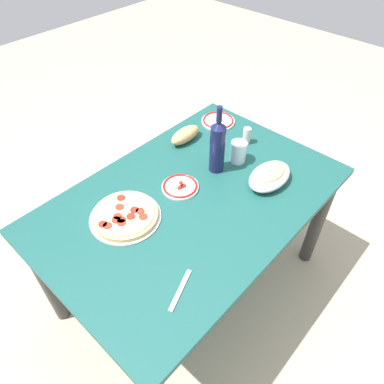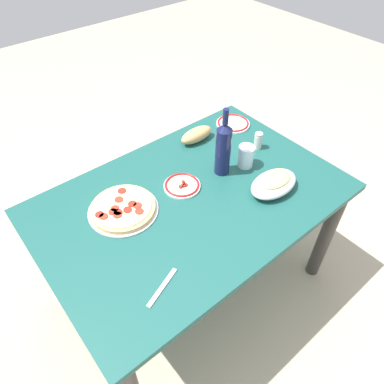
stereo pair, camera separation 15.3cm
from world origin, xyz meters
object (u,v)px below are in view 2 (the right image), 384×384
(pepperoni_pizza, at_px, (123,208))
(wine_bottle, at_px, (223,148))
(baked_pasta_dish, at_px, (274,183))
(bread_loaf, at_px, (196,135))
(side_plate_far, at_px, (182,185))
(side_plate_near, at_px, (233,123))
(dining_table, at_px, (192,214))
(water_glass, at_px, (246,156))
(spice_shaker, at_px, (258,141))

(pepperoni_pizza, xyz_separation_m, wine_bottle, (0.49, -0.08, 0.12))
(baked_pasta_dish, distance_m, bread_loaf, 0.49)
(pepperoni_pizza, relative_size, side_plate_far, 1.78)
(side_plate_near, height_order, bread_loaf, bread_loaf)
(dining_table, relative_size, side_plate_far, 8.00)
(water_glass, relative_size, side_plate_near, 0.59)
(baked_pasta_dish, bearing_deg, dining_table, 147.99)
(baked_pasta_dish, relative_size, spice_shaker, 2.76)
(water_glass, bearing_deg, side_plate_far, 167.65)
(dining_table, bearing_deg, side_plate_near, 28.70)
(dining_table, relative_size, water_glass, 12.37)
(side_plate_near, height_order, spice_shaker, spice_shaker)
(bread_loaf, bearing_deg, water_glass, -79.93)
(bread_loaf, height_order, spice_shaker, spice_shaker)
(water_glass, bearing_deg, side_plate_near, 55.41)
(wine_bottle, relative_size, water_glass, 3.12)
(pepperoni_pizza, distance_m, bread_loaf, 0.58)
(pepperoni_pizza, distance_m, wine_bottle, 0.51)
(wine_bottle, bearing_deg, water_glass, -17.40)
(pepperoni_pizza, xyz_separation_m, water_glass, (0.60, -0.11, 0.04))
(wine_bottle, relative_size, spice_shaker, 3.82)
(baked_pasta_dish, distance_m, side_plate_far, 0.40)
(wine_bottle, relative_size, side_plate_far, 2.02)
(baked_pasta_dish, relative_size, side_plate_near, 1.32)
(dining_table, xyz_separation_m, side_plate_far, (0.01, 0.08, 0.12))
(spice_shaker, bearing_deg, baked_pasta_dish, -124.02)
(spice_shaker, bearing_deg, side_plate_far, 178.18)
(side_plate_near, xyz_separation_m, spice_shaker, (-0.05, -0.22, 0.03))
(water_glass, xyz_separation_m, spice_shaker, (0.14, 0.06, -0.01))
(wine_bottle, height_order, water_glass, wine_bottle)
(baked_pasta_dish, bearing_deg, bread_loaf, 93.09)
(water_glass, bearing_deg, bread_loaf, 100.07)
(wine_bottle, xyz_separation_m, side_plate_far, (-0.21, 0.03, -0.13))
(side_plate_far, bearing_deg, dining_table, -94.72)
(dining_table, relative_size, bread_loaf, 7.06)
(spice_shaker, bearing_deg, wine_bottle, -175.74)
(wine_bottle, distance_m, water_glass, 0.15)
(baked_pasta_dish, height_order, bread_loaf, baked_pasta_dish)
(side_plate_near, relative_size, side_plate_far, 1.10)
(wine_bottle, xyz_separation_m, spice_shaker, (0.26, 0.02, -0.09))
(side_plate_near, bearing_deg, wine_bottle, -141.83)
(baked_pasta_dish, relative_size, water_glass, 2.25)
(dining_table, relative_size, baked_pasta_dish, 5.49)
(side_plate_near, bearing_deg, side_plate_far, -157.96)
(baked_pasta_dish, relative_size, bread_loaf, 1.29)
(bread_loaf, bearing_deg, baked_pasta_dish, -86.91)
(dining_table, height_order, water_glass, water_glass)
(dining_table, height_order, baked_pasta_dish, baked_pasta_dish)
(side_plate_far, bearing_deg, spice_shaker, -1.82)
(side_plate_near, relative_size, spice_shaker, 2.09)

